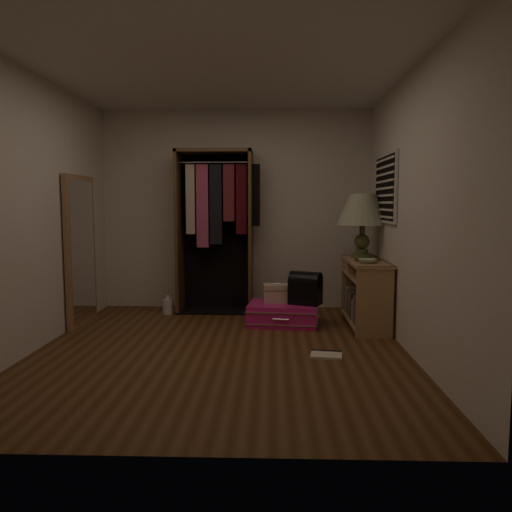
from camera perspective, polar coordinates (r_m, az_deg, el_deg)
name	(u,v)px	position (r m, az deg, el deg)	size (l,w,h in m)	color
ground	(221,350)	(4.82, -4.01, -10.70)	(4.00, 4.00, 0.00)	#553218
room_walls	(229,191)	(4.65, -3.16, 7.44)	(3.52, 4.02, 2.60)	silver
console_bookshelf	(364,291)	(5.82, 12.29, -3.95)	(0.42, 1.12, 0.75)	#AD8153
open_wardrobe	(218,216)	(6.40, -4.34, 4.53)	(1.05, 0.50, 2.05)	brown
floor_mirror	(81,251)	(6.02, -19.40, 0.59)	(0.06, 0.80, 1.70)	#A3764F
pink_suitcase	(283,314)	(5.78, 3.10, -6.61)	(0.86, 0.66, 0.24)	#DD1A7C
train_case	(276,293)	(5.81, 2.35, -4.24)	(0.32, 0.23, 0.22)	#C1B493
black_bag	(305,287)	(5.69, 5.67, -3.58)	(0.41, 0.34, 0.38)	black
table_lamp	(363,211)	(6.00, 12.09, 5.06)	(0.75, 0.75, 0.75)	#495A2B
brass_tray	(368,260)	(5.67, 12.63, -0.47)	(0.30, 0.30, 0.02)	#A2763E
ceramic_bowl	(367,261)	(5.44, 12.56, -0.57)	(0.19, 0.19, 0.05)	#A7C9A8
white_jug	(168,306)	(6.41, -10.05, -5.66)	(0.16, 0.16, 0.23)	silver
floor_book	(326,354)	(4.68, 8.05, -11.08)	(0.31, 0.26, 0.03)	beige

